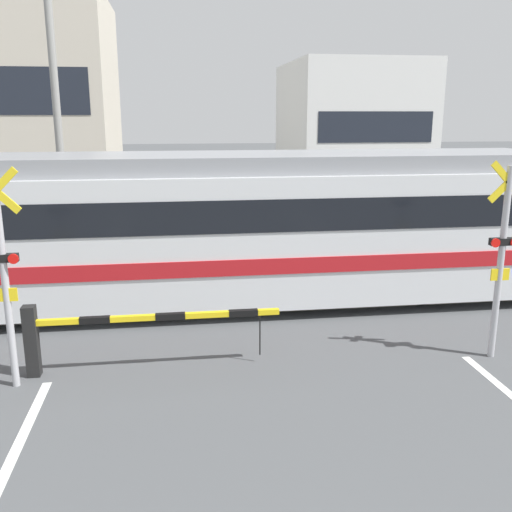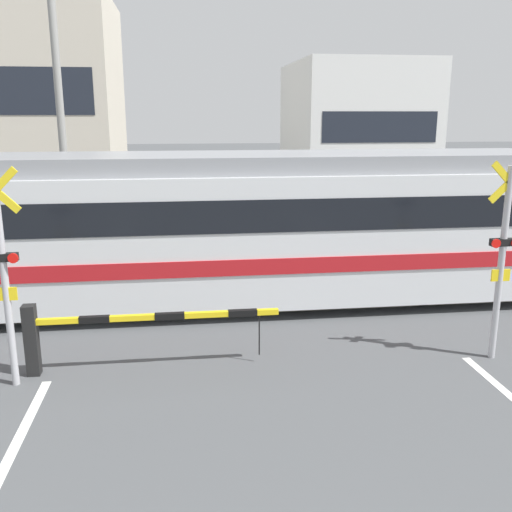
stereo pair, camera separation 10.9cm
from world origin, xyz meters
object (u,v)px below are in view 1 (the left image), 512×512
crossing_barrier_far (327,239)px  crossing_signal_right (502,252)px  crossing_barrier_near (99,329)px  pedestrian (198,213)px  commuter_train (208,226)px  crossing_signal_left (4,270)px

crossing_barrier_far → crossing_signal_right: (1.24, -6.39, 1.11)m
crossing_barrier_near → crossing_signal_right: crossing_signal_right is taller
crossing_barrier_near → pedestrian: bearing=78.6°
crossing_barrier_near → pedestrian: size_ratio=2.63×
crossing_signal_right → commuter_train: bearing=143.1°
crossing_barrier_near → pedestrian: (1.98, 9.81, 0.14)m
pedestrian → crossing_barrier_far: bearing=-48.1°
crossing_signal_left → crossing_signal_right: same height
commuter_train → crossing_barrier_far: size_ratio=3.65×
crossing_signal_right → pedestrian: size_ratio=2.17×
crossing_barrier_near → crossing_barrier_far: (5.35, 6.07, 0.00)m
crossing_signal_left → pedestrian: size_ratio=2.17×
pedestrian → commuter_train: bearing=-90.3°
crossing_barrier_near → crossing_barrier_far: same height
crossing_signal_right → pedestrian: crossing_signal_right is taller
crossing_signal_right → pedestrian: bearing=114.4°
crossing_barrier_far → crossing_signal_left: crossing_signal_left is taller
crossing_signal_left → commuter_train: bearing=47.5°
commuter_train → crossing_barrier_near: bearing=-121.7°
crossing_signal_left → crossing_signal_right: size_ratio=1.00×
commuter_train → crossing_signal_right: (4.64, -3.48, 0.11)m
commuter_train → crossing_barrier_far: 4.58m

